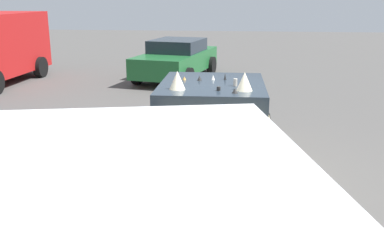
# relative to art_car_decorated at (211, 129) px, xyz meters

# --- Properties ---
(ground_plane) EXTENTS (60.00, 60.00, 0.00)m
(ground_plane) POSITION_rel_art_car_decorated_xyz_m (-0.07, -0.00, -0.73)
(ground_plane) COLOR #514F4C
(art_car_decorated) EXTENTS (4.63, 2.18, 1.71)m
(art_car_decorated) POSITION_rel_art_car_decorated_xyz_m (0.00, 0.00, 0.00)
(art_car_decorated) COLOR beige
(art_car_decorated) RESTS_ON ground
(parked_sedan_behind_left) EXTENTS (4.57, 2.61, 1.35)m
(parked_sedan_behind_left) POSITION_rel_art_car_decorated_xyz_m (8.33, 1.79, -0.04)
(parked_sedan_behind_left) COLOR #1E602D
(parked_sedan_behind_left) RESTS_ON ground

